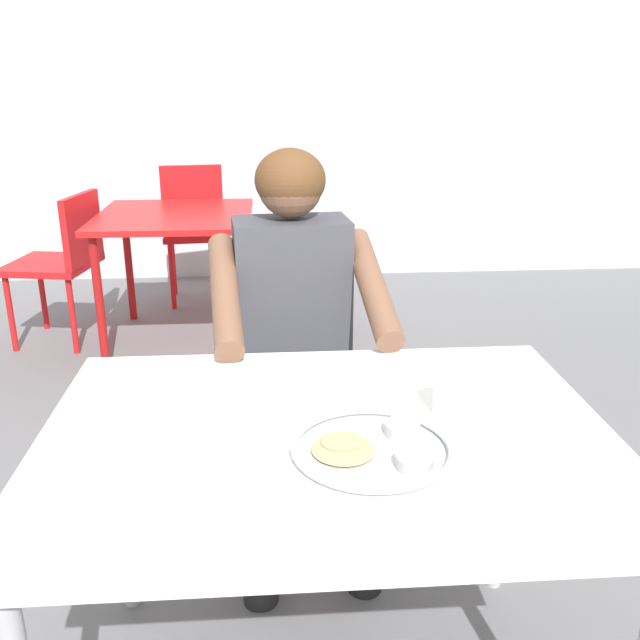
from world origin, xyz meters
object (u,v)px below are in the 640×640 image
at_px(thali_tray, 373,448).
at_px(diner_foreground, 296,323).
at_px(chair_red_right, 300,256).
at_px(chair_red_left, 64,256).
at_px(chair_foreground, 289,368).
at_px(drinking_cup, 450,392).
at_px(chair_red_far, 194,225).
at_px(table_foreground, 327,461).
at_px(table_background_red, 176,229).

height_order(thali_tray, diner_foreground, diner_foreground).
bearing_deg(chair_red_right, chair_red_left, 177.03).
bearing_deg(chair_foreground, thali_tray, -82.36).
height_order(drinking_cup, chair_red_far, chair_red_far).
relative_size(chair_red_left, chair_red_far, 0.91).
distance_m(table_foreground, table_background_red, 2.52).
bearing_deg(table_foreground, chair_red_right, 88.84).
bearing_deg(table_foreground, table_background_red, 104.05).
distance_m(thali_tray, chair_red_left, 2.89).
relative_size(table_foreground, chair_red_left, 1.41).
height_order(chair_red_left, chair_red_right, chair_red_right).
bearing_deg(chair_red_left, diner_foreground, -56.69).
distance_m(thali_tray, table_background_red, 2.63).
bearing_deg(thali_tray, chair_red_left, 116.83).
distance_m(diner_foreground, chair_red_right, 1.75).
height_order(table_foreground, drinking_cup, drinking_cup).
bearing_deg(thali_tray, chair_foreground, 97.64).
distance_m(thali_tray, chair_foreground, 1.03).
distance_m(thali_tray, drinking_cup, 0.25).
bearing_deg(diner_foreground, chair_red_far, 102.74).
distance_m(table_background_red, chair_red_left, 0.63).
bearing_deg(chair_foreground, diner_foreground, -85.82).
bearing_deg(chair_foreground, chair_red_far, 103.56).
bearing_deg(chair_red_right, table_background_red, 176.98).
xyz_separation_m(chair_foreground, diner_foreground, (0.02, -0.22, 0.24)).
distance_m(chair_red_left, chair_red_right, 1.27).
relative_size(table_background_red, chair_red_far, 0.98).
xyz_separation_m(diner_foreground, table_background_red, (-0.57, 1.77, -0.09)).
bearing_deg(table_foreground, chair_red_far, 100.71).
bearing_deg(table_background_red, thali_tray, -74.78).
xyz_separation_m(drinking_cup, chair_red_left, (-1.49, 2.41, -0.28)).
bearing_deg(drinking_cup, chair_red_far, 105.66).
height_order(table_foreground, chair_red_right, chair_red_right).
bearing_deg(table_foreground, thali_tray, -50.50).
height_order(diner_foreground, chair_red_right, diner_foreground).
distance_m(diner_foreground, table_background_red, 1.86).
height_order(table_background_red, chair_red_left, chair_red_left).
bearing_deg(table_background_red, diner_foreground, -72.03).
bearing_deg(table_background_red, chair_red_left, 177.07).
xyz_separation_m(thali_tray, chair_red_right, (-0.03, 2.50, -0.25)).
relative_size(drinking_cup, chair_red_left, 0.11).
xyz_separation_m(diner_foreground, chair_red_left, (-1.18, 1.80, -0.23)).
xyz_separation_m(chair_red_right, chair_red_far, (-0.64, 0.70, 0.04)).
bearing_deg(chair_red_far, table_background_red, -92.10).
bearing_deg(chair_red_far, chair_red_right, -47.62).
bearing_deg(drinking_cup, chair_red_right, 95.28).
relative_size(thali_tray, chair_foreground, 0.37).
distance_m(chair_foreground, chair_red_left, 1.97).
bearing_deg(chair_red_far, chair_foreground, -76.44).
distance_m(table_foreground, chair_foreground, 0.91).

